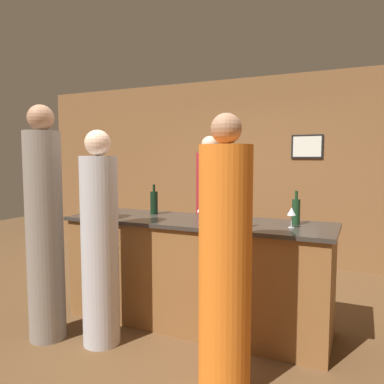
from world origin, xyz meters
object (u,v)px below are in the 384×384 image
(wine_bottle_0, at_px, (241,215))
(wine_bottle_1, at_px, (296,211))
(bartender, at_px, (209,219))
(guest_1, at_px, (45,230))
(guest_0, at_px, (225,265))
(wine_bottle_2, at_px, (154,202))
(guest_2, at_px, (100,245))

(wine_bottle_0, height_order, wine_bottle_1, wine_bottle_1)
(bartender, bearing_deg, guest_1, 63.31)
(guest_0, height_order, guest_1, guest_1)
(guest_1, bearing_deg, wine_bottle_1, 25.55)
(bartender, distance_m, guest_1, 1.90)
(wine_bottle_0, height_order, wine_bottle_2, wine_bottle_2)
(wine_bottle_0, distance_m, wine_bottle_2, 1.12)
(wine_bottle_1, bearing_deg, guest_0, -106.56)
(guest_1, relative_size, wine_bottle_0, 7.32)
(guest_0, bearing_deg, bartender, 114.99)
(guest_0, distance_m, guest_1, 1.67)
(guest_0, relative_size, guest_1, 0.92)
(bartender, bearing_deg, guest_0, 114.99)
(guest_1, xyz_separation_m, wine_bottle_2, (0.52, 0.97, 0.16))
(guest_2, bearing_deg, guest_1, -165.98)
(bartender, distance_m, wine_bottle_2, 0.84)
(guest_1, distance_m, guest_2, 0.52)
(wine_bottle_0, distance_m, wine_bottle_1, 0.53)
(bartender, relative_size, wine_bottle_1, 6.22)
(guest_1, bearing_deg, guest_0, -1.95)
(bartender, relative_size, guest_0, 0.98)
(guest_0, relative_size, wine_bottle_2, 6.07)
(guest_0, bearing_deg, guest_1, 178.05)
(guest_2, height_order, wine_bottle_2, guest_2)
(wine_bottle_1, bearing_deg, guest_1, -154.45)
(guest_1, bearing_deg, guest_2, 14.02)
(bartender, height_order, guest_0, guest_0)
(bartender, xyz_separation_m, guest_1, (-0.85, -1.69, 0.10))
(guest_2, height_order, wine_bottle_0, guest_2)
(wine_bottle_1, bearing_deg, guest_2, -151.00)
(wine_bottle_1, bearing_deg, wine_bottle_0, -137.34)
(guest_1, xyz_separation_m, wine_bottle_0, (1.58, 0.58, 0.15))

